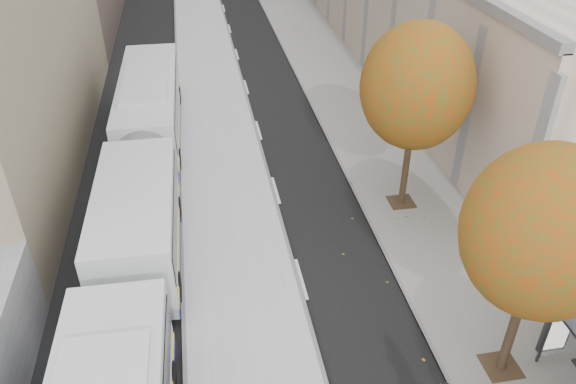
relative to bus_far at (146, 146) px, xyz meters
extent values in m
cube|color=#B3B3B3|center=(3.39, 9.00, -1.67)|extent=(4.25, 150.00, 0.15)
cube|color=gray|center=(11.39, 9.00, -1.71)|extent=(4.75, 150.00, 0.08)
cylinder|color=#312419|center=(10.87, -13.00, -0.05)|extent=(0.28, 0.28, 3.24)
sphere|color=#2B561B|center=(10.87, -13.00, 3.51)|extent=(4.20, 4.20, 4.20)
cylinder|color=#312419|center=(10.87, -4.00, 0.02)|extent=(0.28, 0.28, 3.38)
sphere|color=#2B561B|center=(10.87, -4.00, 3.73)|extent=(4.40, 4.40, 4.40)
cube|color=silver|center=(0.00, 0.01, -0.15)|extent=(3.07, 19.25, 3.20)
cube|color=black|center=(0.00, 0.01, 0.44)|extent=(3.12, 18.48, 1.11)
cube|color=#0F7448|center=(0.00, -9.57, -0.52)|extent=(2.03, 0.09, 1.24)
camera|label=1|loc=(2.48, -23.04, 12.29)|focal=35.00mm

